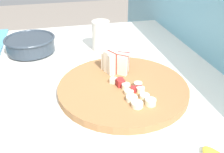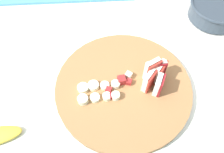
# 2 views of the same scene
# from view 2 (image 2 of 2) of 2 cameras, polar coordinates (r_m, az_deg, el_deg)

# --- Properties ---
(ground) EXTENTS (10.00, 10.00, 0.00)m
(ground) POSITION_cam_2_polar(r_m,az_deg,el_deg) (1.45, -3.80, -20.12)
(ground) COLOR gray
(tiled_countertop) EXTENTS (1.45, 0.75, 0.91)m
(tiled_countertop) POSITION_cam_2_polar(r_m,az_deg,el_deg) (1.01, -5.27, -14.45)
(tiled_countertop) COLOR silver
(tiled_countertop) RESTS_ON ground
(cutting_board) EXTENTS (0.37, 0.37, 0.02)m
(cutting_board) POSITION_cam_2_polar(r_m,az_deg,el_deg) (0.57, 3.05, -2.79)
(cutting_board) COLOR olive
(cutting_board) RESTS_ON tiled_countertop
(apple_wedge_fan) EXTENTS (0.07, 0.09, 0.07)m
(apple_wedge_fan) POSITION_cam_2_polar(r_m,az_deg,el_deg) (0.56, 11.48, 0.57)
(apple_wedge_fan) COLOR maroon
(apple_wedge_fan) RESTS_ON cutting_board
(apple_dice_pile) EXTENTS (0.08, 0.08, 0.02)m
(apple_dice_pile) POSITION_cam_2_polar(r_m,az_deg,el_deg) (0.56, 2.42, -1.74)
(apple_dice_pile) COLOR beige
(apple_dice_pile) RESTS_ON cutting_board
(banana_slice_rows) EXTENTS (0.11, 0.07, 0.02)m
(banana_slice_rows) POSITION_cam_2_polar(r_m,az_deg,el_deg) (0.55, -3.88, -4.09)
(banana_slice_rows) COLOR #F4EAC6
(banana_slice_rows) RESTS_ON cutting_board
(ceramic_bowl) EXTENTS (0.18, 0.18, 0.06)m
(ceramic_bowl) POSITION_cam_2_polar(r_m,az_deg,el_deg) (0.82, 26.44, 15.83)
(ceramic_bowl) COLOR #2D3842
(ceramic_bowl) RESTS_ON tiled_countertop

